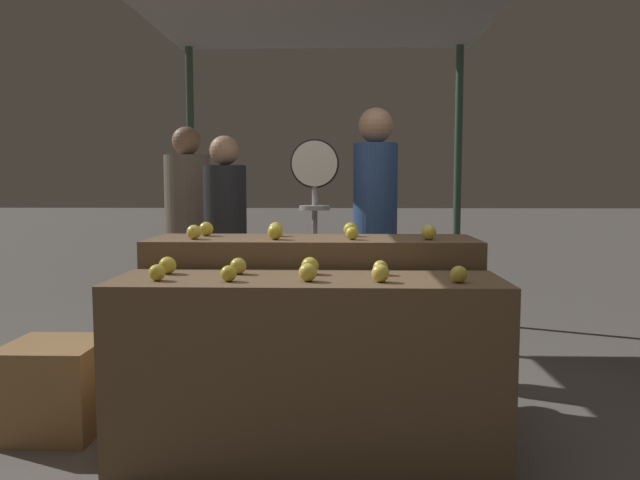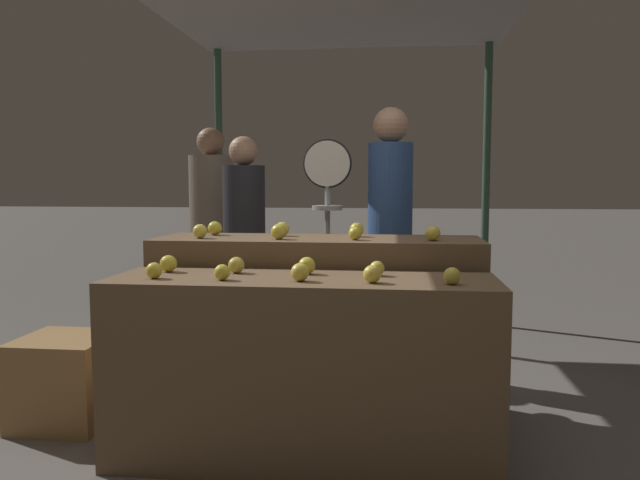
% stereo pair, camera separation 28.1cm
% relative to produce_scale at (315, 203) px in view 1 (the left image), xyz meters
% --- Properties ---
extents(ground_plane, '(60.00, 60.00, 0.00)m').
position_rel_produce_scale_xyz_m(ground_plane, '(0.02, -1.24, -1.18)').
color(ground_plane, '#66605B').
extents(display_counter_front, '(1.81, 0.55, 0.88)m').
position_rel_produce_scale_xyz_m(display_counter_front, '(0.02, -1.24, -0.75)').
color(display_counter_front, brown).
rests_on(display_counter_front, ground_plane).
extents(display_counter_back, '(1.81, 0.55, 1.01)m').
position_rel_produce_scale_xyz_m(display_counter_back, '(0.02, -0.64, -0.68)').
color(display_counter_back, brown).
rests_on(display_counter_back, ground_plane).
extents(apple_front_0, '(0.08, 0.08, 0.08)m').
position_rel_produce_scale_xyz_m(apple_front_0, '(-0.66, -1.34, -0.27)').
color(apple_front_0, gold).
rests_on(apple_front_0, display_counter_front).
extents(apple_front_1, '(0.07, 0.07, 0.07)m').
position_rel_produce_scale_xyz_m(apple_front_1, '(-0.33, -1.35, -0.27)').
color(apple_front_1, gold).
rests_on(apple_front_1, display_counter_front).
extents(apple_front_2, '(0.08, 0.08, 0.08)m').
position_rel_produce_scale_xyz_m(apple_front_2, '(0.02, -1.34, -0.27)').
color(apple_front_2, yellow).
rests_on(apple_front_2, display_counter_front).
extents(apple_front_3, '(0.08, 0.08, 0.08)m').
position_rel_produce_scale_xyz_m(apple_front_3, '(0.34, -1.35, -0.27)').
color(apple_front_3, yellow).
rests_on(apple_front_3, display_counter_front).
extents(apple_front_4, '(0.08, 0.08, 0.08)m').
position_rel_produce_scale_xyz_m(apple_front_4, '(0.69, -1.35, -0.27)').
color(apple_front_4, gold).
rests_on(apple_front_4, display_counter_front).
extents(apple_front_5, '(0.08, 0.08, 0.08)m').
position_rel_produce_scale_xyz_m(apple_front_5, '(-0.67, -1.13, -0.26)').
color(apple_front_5, gold).
rests_on(apple_front_5, display_counter_front).
extents(apple_front_6, '(0.08, 0.08, 0.08)m').
position_rel_produce_scale_xyz_m(apple_front_6, '(-0.33, -1.13, -0.27)').
color(apple_front_6, gold).
rests_on(apple_front_6, display_counter_front).
extents(apple_front_7, '(0.08, 0.08, 0.08)m').
position_rel_produce_scale_xyz_m(apple_front_7, '(0.02, -1.12, -0.27)').
color(apple_front_7, gold).
rests_on(apple_front_7, display_counter_front).
extents(apple_front_8, '(0.07, 0.07, 0.07)m').
position_rel_produce_scale_xyz_m(apple_front_8, '(0.36, -1.13, -0.27)').
color(apple_front_8, yellow).
rests_on(apple_front_8, display_counter_front).
extents(apple_back_0, '(0.08, 0.08, 0.08)m').
position_rel_produce_scale_xyz_m(apple_back_0, '(-0.63, -0.75, -0.13)').
color(apple_back_0, yellow).
rests_on(apple_back_0, display_counter_back).
extents(apple_back_1, '(0.08, 0.08, 0.08)m').
position_rel_produce_scale_xyz_m(apple_back_1, '(-0.18, -0.76, -0.13)').
color(apple_back_1, gold).
rests_on(apple_back_1, display_counter_back).
extents(apple_back_2, '(0.07, 0.07, 0.07)m').
position_rel_produce_scale_xyz_m(apple_back_2, '(0.23, -0.75, -0.14)').
color(apple_back_2, gold).
rests_on(apple_back_2, display_counter_back).
extents(apple_back_3, '(0.08, 0.08, 0.08)m').
position_rel_produce_scale_xyz_m(apple_back_3, '(0.64, -0.75, -0.13)').
color(apple_back_3, yellow).
rests_on(apple_back_3, display_counter_back).
extents(apple_back_4, '(0.08, 0.08, 0.08)m').
position_rel_produce_scale_xyz_m(apple_back_4, '(-0.61, -0.53, -0.13)').
color(apple_back_4, gold).
rests_on(apple_back_4, display_counter_back).
extents(apple_back_5, '(0.08, 0.08, 0.08)m').
position_rel_produce_scale_xyz_m(apple_back_5, '(-0.20, -0.54, -0.13)').
color(apple_back_5, yellow).
rests_on(apple_back_5, display_counter_back).
extents(apple_back_6, '(0.08, 0.08, 0.08)m').
position_rel_produce_scale_xyz_m(apple_back_6, '(0.23, -0.54, -0.13)').
color(apple_back_6, gold).
rests_on(apple_back_6, display_counter_back).
extents(produce_scale, '(0.32, 0.20, 1.60)m').
position_rel_produce_scale_xyz_m(produce_scale, '(0.00, 0.00, 0.00)').
color(produce_scale, '#99999E').
rests_on(produce_scale, ground_plane).
extents(person_vendor_at_scale, '(0.41, 0.41, 1.83)m').
position_rel_produce_scale_xyz_m(person_vendor_at_scale, '(0.41, 0.20, -0.10)').
color(person_vendor_at_scale, '#2D2D38').
rests_on(person_vendor_at_scale, ground_plane).
extents(person_customer_left, '(0.41, 0.41, 1.67)m').
position_rel_produce_scale_xyz_m(person_customer_left, '(-0.69, 0.52, -0.21)').
color(person_customer_left, '#2D2D38').
rests_on(person_customer_left, ground_plane).
extents(person_customer_right, '(0.44, 0.44, 1.78)m').
position_rel_produce_scale_xyz_m(person_customer_right, '(-1.10, 1.07, -0.16)').
color(person_customer_right, '#2D2D38').
rests_on(person_customer_right, ground_plane).
extents(wooden_crate_side, '(0.48, 0.48, 0.48)m').
position_rel_produce_scale_xyz_m(wooden_crate_side, '(-1.34, -0.94, -0.94)').
color(wooden_crate_side, '#9E7547').
rests_on(wooden_crate_side, ground_plane).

